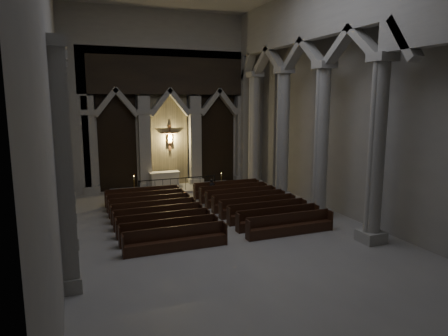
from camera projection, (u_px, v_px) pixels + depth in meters
name	position (u px, v px, depth m)	size (l,w,h in m)	color
room	(234.00, 64.00, 16.55)	(24.00, 24.10, 12.00)	#9E9C96
sanctuary_wall	(169.00, 93.00, 27.32)	(14.00, 0.77, 12.00)	#A7A49C
right_arcade	(326.00, 65.00, 19.69)	(1.00, 24.00, 12.00)	#A7A49C
left_pilasters	(66.00, 150.00, 18.00)	(0.60, 13.00, 8.03)	#A7A49C
sanctuary_step	(175.00, 189.00, 27.57)	(8.50, 2.60, 0.15)	#A7A49C
altar	(165.00, 179.00, 27.76)	(2.09, 0.83, 1.06)	beige
altar_rail	(178.00, 183.00, 26.59)	(5.25, 0.09, 1.03)	black
candle_stand_left	(134.00, 192.00, 25.32)	(0.24, 0.24, 1.41)	#B19036
candle_stand_right	(221.00, 186.00, 27.17)	(0.21, 0.21, 1.25)	#B19036
pews	(207.00, 211.00, 21.13)	(9.77, 8.46, 0.97)	black
worshipper	(212.00, 188.00, 25.19)	(0.45, 0.29, 1.23)	black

